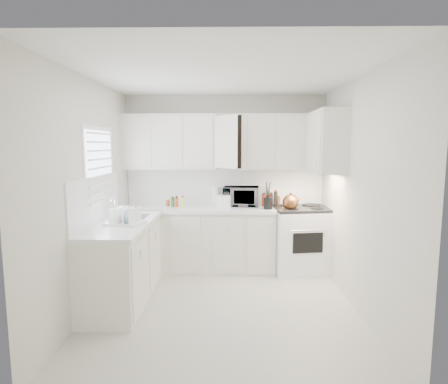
{
  "coord_description": "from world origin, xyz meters",
  "views": [
    {
      "loc": [
        0.08,
        -4.06,
        1.86
      ],
      "look_at": [
        0.0,
        0.7,
        1.25
      ],
      "focal_mm": 29.66,
      "sensor_mm": 36.0,
      "label": 1
    }
  ],
  "objects_px": {
    "tea_kettle": "(290,201)",
    "dish_rack": "(124,215)",
    "stove": "(300,230)",
    "microwave": "(241,194)",
    "utensil_crock": "(268,195)",
    "rice_cooker": "(224,200)"
  },
  "relations": [
    {
      "from": "tea_kettle",
      "to": "dish_rack",
      "type": "relative_size",
      "value": 0.69
    },
    {
      "from": "stove",
      "to": "microwave",
      "type": "bearing_deg",
      "value": 160.61
    },
    {
      "from": "microwave",
      "to": "utensil_crock",
      "type": "xyz_separation_m",
      "value": [
        0.37,
        -0.3,
        0.02
      ]
    },
    {
      "from": "stove",
      "to": "tea_kettle",
      "type": "distance_m",
      "value": 0.52
    },
    {
      "from": "microwave",
      "to": "rice_cooker",
      "type": "relative_size",
      "value": 2.43
    },
    {
      "from": "tea_kettle",
      "to": "rice_cooker",
      "type": "bearing_deg",
      "value": -172.38
    },
    {
      "from": "stove",
      "to": "utensil_crock",
      "type": "relative_size",
      "value": 3.06
    },
    {
      "from": "rice_cooker",
      "to": "utensil_crock",
      "type": "distance_m",
      "value": 0.66
    },
    {
      "from": "stove",
      "to": "rice_cooker",
      "type": "distance_m",
      "value": 1.21
    },
    {
      "from": "rice_cooker",
      "to": "utensil_crock",
      "type": "bearing_deg",
      "value": -32.07
    },
    {
      "from": "microwave",
      "to": "utensil_crock",
      "type": "height_order",
      "value": "utensil_crock"
    },
    {
      "from": "stove",
      "to": "rice_cooker",
      "type": "height_order",
      "value": "stove"
    },
    {
      "from": "stove",
      "to": "tea_kettle",
      "type": "height_order",
      "value": "stove"
    },
    {
      "from": "stove",
      "to": "utensil_crock",
      "type": "xyz_separation_m",
      "value": [
        -0.49,
        -0.13,
        0.54
      ]
    },
    {
      "from": "stove",
      "to": "microwave",
      "type": "height_order",
      "value": "microwave"
    },
    {
      "from": "tea_kettle",
      "to": "utensil_crock",
      "type": "height_order",
      "value": "utensil_crock"
    },
    {
      "from": "microwave",
      "to": "dish_rack",
      "type": "xyz_separation_m",
      "value": [
        -1.38,
        -1.35,
        -0.06
      ]
    },
    {
      "from": "microwave",
      "to": "rice_cooker",
      "type": "height_order",
      "value": "microwave"
    },
    {
      "from": "stove",
      "to": "tea_kettle",
      "type": "bearing_deg",
      "value": -146.39
    },
    {
      "from": "rice_cooker",
      "to": "dish_rack",
      "type": "xyz_separation_m",
      "value": [
        -1.12,
        -1.22,
        0.01
      ]
    },
    {
      "from": "tea_kettle",
      "to": "microwave",
      "type": "distance_m",
      "value": 0.77
    },
    {
      "from": "rice_cooker",
      "to": "utensil_crock",
      "type": "relative_size",
      "value": 0.53
    }
  ]
}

